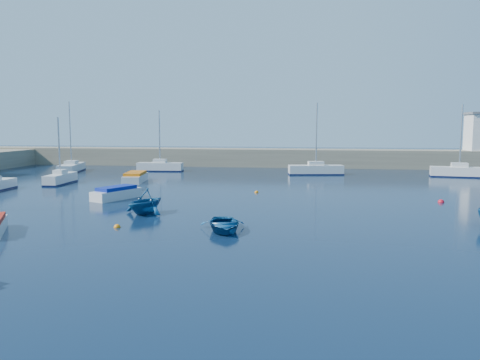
# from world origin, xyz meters

# --- Properties ---
(ground) EXTENTS (220.00, 220.00, 0.00)m
(ground) POSITION_xyz_m (0.00, 0.00, 0.00)
(ground) COLOR #0C1E35
(ground) RESTS_ON ground
(back_wall) EXTENTS (96.00, 4.50, 2.60)m
(back_wall) POSITION_xyz_m (0.00, 46.00, 1.30)
(back_wall) COLOR gray
(back_wall) RESTS_ON ground
(sailboat_3) EXTENTS (1.74, 5.17, 6.91)m
(sailboat_3) POSITION_xyz_m (-22.43, 21.89, 0.59)
(sailboat_3) COLOR silver
(sailboat_3) RESTS_ON ground
(sailboat_4) EXTENTS (3.59, 7.31, 9.15)m
(sailboat_4) POSITION_xyz_m (-27.63, 33.87, 0.59)
(sailboat_4) COLOR silver
(sailboat_4) RESTS_ON ground
(sailboat_5) EXTENTS (6.10, 2.02, 8.06)m
(sailboat_5) POSITION_xyz_m (-16.47, 36.63, 0.64)
(sailboat_5) COLOR silver
(sailboat_5) RESTS_ON ground
(sailboat_6) EXTENTS (6.89, 2.98, 8.84)m
(sailboat_6) POSITION_xyz_m (4.07, 35.30, 0.65)
(sailboat_6) COLOR silver
(sailboat_6) RESTS_ON ground
(sailboat_7) EXTENTS (6.56, 2.68, 8.52)m
(sailboat_7) POSITION_xyz_m (20.84, 35.02, 0.66)
(sailboat_7) COLOR silver
(sailboat_7) RESTS_ON ground
(motorboat_1) EXTENTS (3.19, 4.59, 1.07)m
(motorboat_1) POSITION_xyz_m (-12.46, 13.08, 0.50)
(motorboat_1) COLOR silver
(motorboat_1) RESTS_ON ground
(motorboat_2) EXTENTS (2.66, 5.47, 1.08)m
(motorboat_2) POSITION_xyz_m (-15.31, 24.68, 0.51)
(motorboat_2) COLOR silver
(motorboat_2) RESTS_ON ground
(dinghy_center) EXTENTS (3.51, 4.28, 0.77)m
(dinghy_center) POSITION_xyz_m (-1.50, 2.77, 0.39)
(dinghy_center) COLOR navy
(dinghy_center) RESTS_ON ground
(dinghy_left) EXTENTS (3.89, 4.15, 1.76)m
(dinghy_left) POSITION_xyz_m (-7.83, 7.21, 0.88)
(dinghy_left) COLOR navy
(dinghy_left) RESTS_ON ground
(buoy_0) EXTENTS (0.41, 0.41, 0.41)m
(buoy_0) POSITION_xyz_m (-7.99, 2.75, 0.00)
(buoy_0) COLOR orange
(buoy_0) RESTS_ON ground
(buoy_1) EXTENTS (0.50, 0.50, 0.50)m
(buoy_1) POSITION_xyz_m (13.70, 15.31, 0.00)
(buoy_1) COLOR red
(buoy_1) RESTS_ON ground
(buoy_3) EXTENTS (0.38, 0.38, 0.38)m
(buoy_3) POSITION_xyz_m (-1.41, 18.52, 0.00)
(buoy_3) COLOR orange
(buoy_3) RESTS_ON ground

